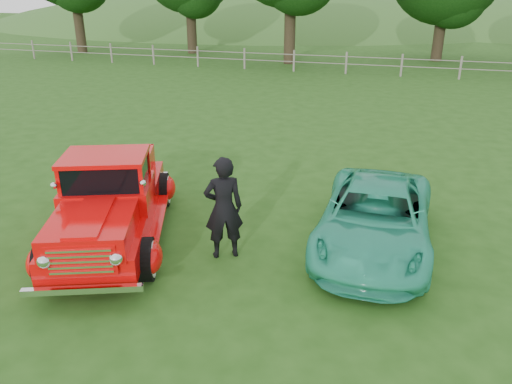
# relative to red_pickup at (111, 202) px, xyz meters

# --- Properties ---
(ground) EXTENTS (140.00, 140.00, 0.00)m
(ground) POSITION_rel_red_pickup_xyz_m (1.72, -0.81, -0.80)
(ground) COLOR #214A13
(ground) RESTS_ON ground
(distant_hills) EXTENTS (116.00, 60.00, 18.00)m
(distant_hills) POSITION_rel_red_pickup_xyz_m (-2.36, 58.66, -5.34)
(distant_hills) COLOR #2D5F23
(distant_hills) RESTS_ON ground
(fence_line) EXTENTS (48.00, 0.12, 1.20)m
(fence_line) POSITION_rel_red_pickup_xyz_m (1.72, 21.19, -0.19)
(fence_line) COLOR gray
(fence_line) RESTS_ON ground
(red_pickup) EXTENTS (3.50, 5.28, 1.78)m
(red_pickup) POSITION_rel_red_pickup_xyz_m (0.00, 0.00, 0.00)
(red_pickup) COLOR black
(red_pickup) RESTS_ON ground
(teal_sedan) EXTENTS (2.02, 4.38, 1.22)m
(teal_sedan) POSITION_rel_red_pickup_xyz_m (4.91, 1.18, -0.19)
(teal_sedan) COLOR #29A781
(teal_sedan) RESTS_ON ground
(man) EXTENTS (0.84, 0.75, 1.93)m
(man) POSITION_rel_red_pickup_xyz_m (2.31, 0.04, 0.17)
(man) COLOR black
(man) RESTS_ON ground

